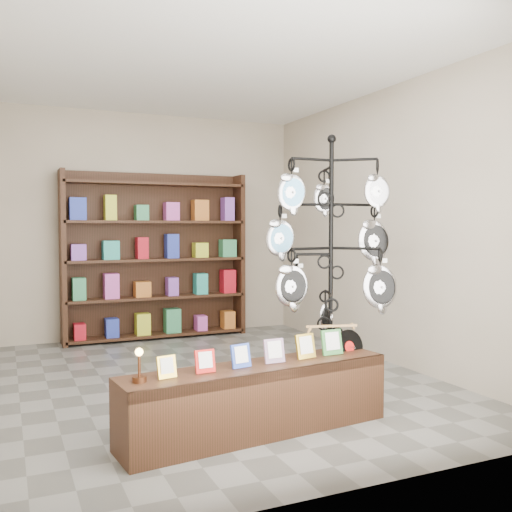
{
  "coord_description": "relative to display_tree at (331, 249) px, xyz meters",
  "views": [
    {
      "loc": [
        -1.84,
        -5.16,
        1.49
      ],
      "look_at": [
        -0.0,
        -1.0,
        1.25
      ],
      "focal_mm": 40.0,
      "sensor_mm": 36.0,
      "label": 1
    }
  ],
  "objects": [
    {
      "name": "room_envelope",
      "position": [
        -0.68,
        1.03,
        0.55
      ],
      "size": [
        5.0,
        5.0,
        5.0
      ],
      "color": "#B8A994",
      "rests_on": "ground"
    },
    {
      "name": "front_shelf",
      "position": [
        -0.87,
        -0.45,
        -1.05
      ],
      "size": [
        2.06,
        0.64,
        0.72
      ],
      "rotation": [
        0.0,
        0.0,
        0.11
      ],
      "color": "black",
      "rests_on": "ground"
    },
    {
      "name": "ground",
      "position": [
        -0.68,
        1.03,
        -1.3
      ],
      "size": [
        5.0,
        5.0,
        0.0
      ],
      "primitive_type": "plane",
      "color": "slate",
      "rests_on": "ground"
    },
    {
      "name": "display_tree",
      "position": [
        0.0,
        0.0,
        0.0
      ],
      "size": [
        1.21,
        1.21,
        2.26
      ],
      "rotation": [
        0.0,
        0.0,
        -0.34
      ],
      "color": "black",
      "rests_on": "ground"
    },
    {
      "name": "back_shelving",
      "position": [
        -0.68,
        3.33,
        -0.28
      ],
      "size": [
        2.42,
        0.36,
        2.2
      ],
      "color": "black",
      "rests_on": "ground"
    }
  ]
}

